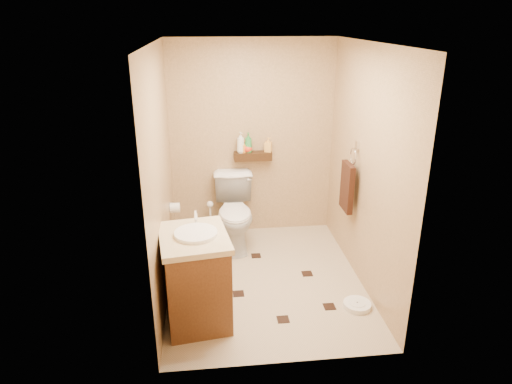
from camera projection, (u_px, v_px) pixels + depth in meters
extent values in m
plane|color=#C9B393|center=(265.00, 280.00, 4.84)|extent=(2.50, 2.50, 0.00)
cube|color=tan|center=(252.00, 140.00, 5.57)|extent=(2.00, 0.04, 2.40)
cube|color=tan|center=(288.00, 229.00, 3.25)|extent=(2.00, 0.04, 2.40)
cube|color=tan|center=(161.00, 176.00, 4.31)|extent=(0.04, 2.50, 2.40)
cube|color=tan|center=(365.00, 169.00, 4.51)|extent=(0.04, 2.50, 2.40)
cube|color=white|center=(267.00, 43.00, 3.98)|extent=(2.00, 2.50, 0.02)
cube|color=#3C2610|center=(253.00, 156.00, 5.56)|extent=(0.46, 0.14, 0.10)
cube|color=black|center=(238.00, 294.00, 4.59)|extent=(0.11, 0.11, 0.01)
cube|color=black|center=(307.00, 274.00, 4.95)|extent=(0.11, 0.11, 0.01)
cube|color=black|center=(283.00, 319.00, 4.20)|extent=(0.11, 0.11, 0.01)
cube|color=black|center=(217.00, 258.00, 5.27)|extent=(0.11, 0.11, 0.01)
cube|color=black|center=(329.00, 307.00, 4.39)|extent=(0.11, 0.11, 0.01)
cube|color=black|center=(256.00, 256.00, 5.32)|extent=(0.11, 0.11, 0.01)
imported|color=white|center=(235.00, 213.00, 5.44)|extent=(0.48, 0.83, 0.85)
cube|color=brown|center=(196.00, 281.00, 4.08)|extent=(0.62, 0.73, 0.81)
cube|color=beige|center=(194.00, 238.00, 3.93)|extent=(0.67, 0.78, 0.05)
cylinder|color=white|center=(196.00, 234.00, 3.92)|extent=(0.37, 0.37, 0.05)
cylinder|color=silver|center=(196.00, 216.00, 4.10)|extent=(0.03, 0.03, 0.12)
cylinder|color=white|center=(357.00, 305.00, 4.38)|extent=(0.31, 0.31, 0.05)
cylinder|color=white|center=(357.00, 303.00, 4.37)|extent=(0.16, 0.16, 0.01)
cylinder|color=#19655D|center=(211.00, 233.00, 5.76)|extent=(0.11, 0.11, 0.12)
cylinder|color=white|center=(210.00, 216.00, 5.68)|extent=(0.02, 0.02, 0.35)
sphere|color=white|center=(210.00, 204.00, 5.62)|extent=(0.08, 0.08, 0.08)
cube|color=silver|center=(357.00, 145.00, 4.68)|extent=(0.03, 0.06, 0.08)
torus|color=silver|center=(353.00, 156.00, 4.72)|extent=(0.02, 0.19, 0.19)
cube|color=#361E10|center=(347.00, 187.00, 4.84)|extent=(0.06, 0.30, 0.52)
cylinder|color=white|center=(175.00, 208.00, 5.13)|extent=(0.11, 0.11, 0.11)
cylinder|color=silver|center=(171.00, 203.00, 5.11)|extent=(0.04, 0.02, 0.02)
imported|color=white|center=(241.00, 142.00, 5.48)|extent=(0.13, 0.13, 0.25)
imported|color=#FB9D34|center=(243.00, 146.00, 5.50)|extent=(0.10, 0.10, 0.15)
imported|color=#EE3C1C|center=(248.00, 147.00, 5.51)|extent=(0.15, 0.15, 0.14)
imported|color=#2F8E43|center=(248.00, 143.00, 5.49)|extent=(0.10, 0.10, 0.24)
imported|color=#EEB04F|center=(268.00, 145.00, 5.53)|extent=(0.10, 0.10, 0.18)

